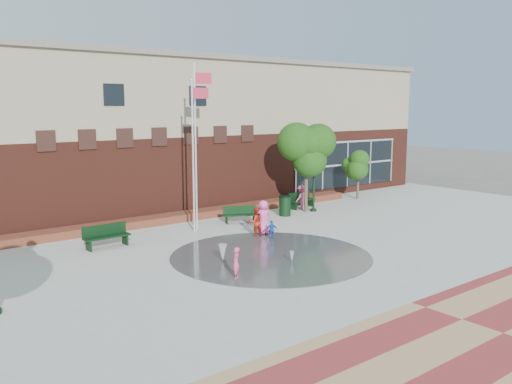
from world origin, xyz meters
TOP-DOWN VIEW (x-y plane):
  - ground at (0.00, 0.00)m, footprint 120.00×120.00m
  - plaza_concrete at (0.00, 4.00)m, footprint 46.00×18.00m
  - paver_band at (0.00, -7.00)m, footprint 46.00×6.00m
  - splash_pad at (0.00, 3.00)m, footprint 8.40×8.40m
  - library_building at (0.00, 17.48)m, footprint 44.40×10.40m
  - flower_bed at (0.00, 11.60)m, footprint 26.00×1.20m
  - flagpole_left at (0.30, 9.18)m, footprint 0.96×0.28m
  - flagpole_right at (-0.08, 8.81)m, footprint 0.92×0.24m
  - lamp_right at (8.28, 8.96)m, footprint 0.42×0.42m
  - bench_left at (-4.84, 8.52)m, footprint 2.08×0.65m
  - bench_mid at (2.91, 9.03)m, footprint 1.87×1.19m
  - bench_right at (8.47, 10.18)m, footprint 2.06×0.85m
  - trash_can at (6.06, 9.00)m, footprint 0.71×0.71m
  - tree_mid at (7.82, 9.14)m, footprint 2.96×2.96m
  - tree_small_right at (13.73, 10.29)m, footprint 1.92×1.92m
  - water_jet_a at (-2.10, 3.49)m, footprint 0.37×0.37m
  - water_jet_b at (0.04, 1.73)m, footprint 0.20×0.20m
  - child_splash at (-2.96, 1.42)m, footprint 0.52×0.50m
  - adult_red at (1.62, 6.08)m, footprint 0.82×0.69m
  - adult_pink at (2.22, 6.23)m, footprint 0.93×0.72m
  - child_blue at (1.90, 5.21)m, footprint 0.57×0.46m
  - person_bench at (8.14, 9.88)m, footprint 1.07×0.75m

SIDE VIEW (x-z plane):
  - ground at x=0.00m, z-range 0.00..0.00m
  - flower_bed at x=0.00m, z-range -0.20..0.20m
  - water_jet_a at x=-2.10m, z-range -0.36..0.36m
  - water_jet_b at x=0.04m, z-range -0.22..0.22m
  - plaza_concrete at x=0.00m, z-range 0.00..0.01m
  - paver_band at x=0.00m, z-range 0.00..0.01m
  - splash_pad at x=0.00m, z-range 0.00..0.01m
  - bench_mid at x=2.91m, z-range -0.16..0.75m
  - bench_right at x=8.47m, z-range -0.18..0.83m
  - bench_left at x=-4.84m, z-range -0.18..0.85m
  - child_blue at x=1.90m, z-range 0.00..0.91m
  - trash_can at x=6.06m, z-range 0.01..1.18m
  - child_splash at x=-2.96m, z-range 0.00..1.20m
  - adult_red at x=1.62m, z-range 0.00..1.48m
  - person_bench at x=8.14m, z-range 0.00..1.51m
  - adult_pink at x=2.22m, z-range 0.00..1.69m
  - tree_small_right at x=13.73m, z-range 0.75..4.03m
  - lamp_right at x=8.28m, z-range 0.48..4.42m
  - tree_mid at x=7.82m, z-range 1.14..6.14m
  - flagpole_right at x=-0.08m, z-range 0.44..7.98m
  - flagpole_left at x=0.30m, z-range 0.47..8.78m
  - library_building at x=0.00m, z-range 0.04..9.24m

